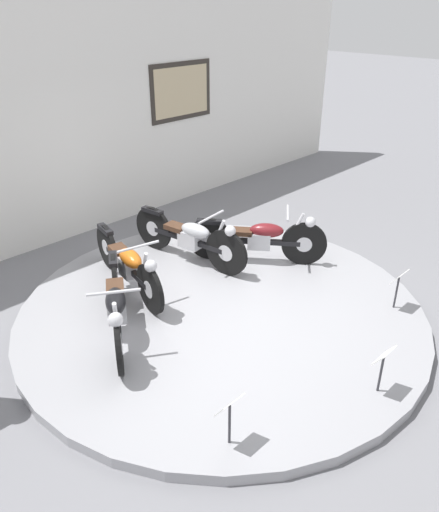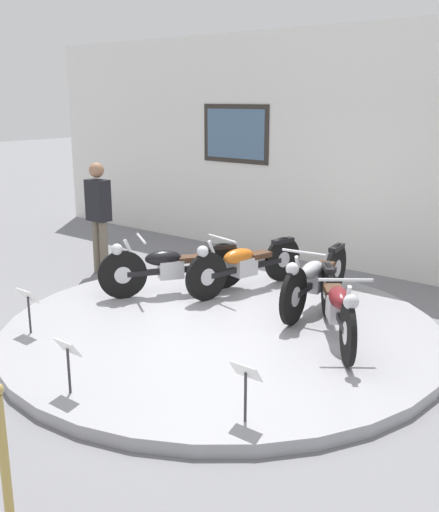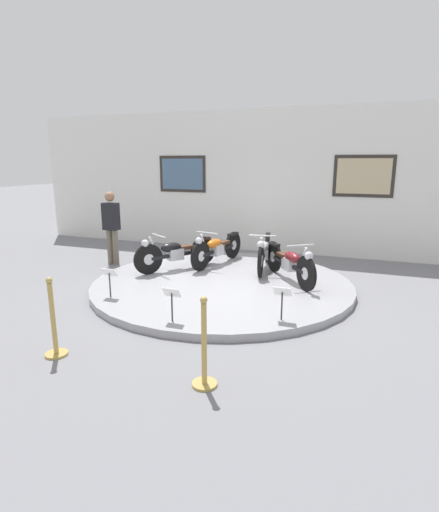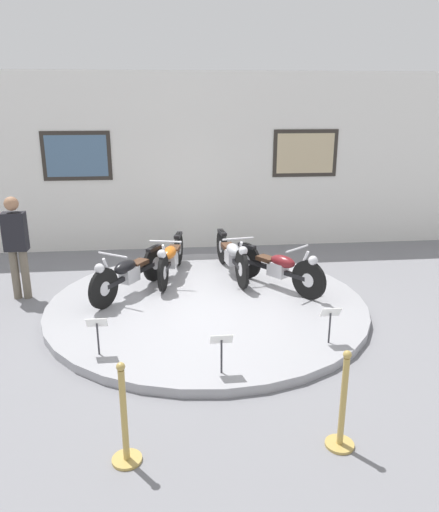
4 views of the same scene
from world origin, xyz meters
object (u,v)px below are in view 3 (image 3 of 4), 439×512
at_px(info_placard_front_centre, 172,297).
at_px(stanchion_post_right_of_entry, 204,356).
at_px(info_placard_front_left, 109,276).
at_px(visitor_standing, 111,224).
at_px(motorcycle_orange, 217,248).
at_px(motorcycle_maroon, 290,262).
at_px(stanchion_post_left_of_entry, 54,330).
at_px(info_placard_front_right, 282,296).
at_px(motorcycle_silver, 264,251).
at_px(motorcycle_black, 175,252).

relative_size(info_placard_front_centre, stanchion_post_right_of_entry, 0.50).
relative_size(info_placard_front_left, visitor_standing, 0.30).
relative_size(motorcycle_orange, stanchion_post_right_of_entry, 1.90).
bearing_deg(stanchion_post_right_of_entry, motorcycle_maroon, 86.82).
distance_m(info_placard_front_centre, stanchion_post_left_of_entry, 1.60).
relative_size(motorcycle_orange, info_placard_front_right, 3.81).
relative_size(motorcycle_orange, info_placard_front_centre, 3.81).
xyz_separation_m(motorcycle_silver, motorcycle_maroon, (0.68, -0.71, -0.01)).
xyz_separation_m(motorcycle_black, motorcycle_maroon, (2.45, 0.00, 0.00)).
bearing_deg(motorcycle_silver, visitor_standing, -173.78).
relative_size(info_placard_front_centre, info_placard_front_right, 1.00).
xyz_separation_m(motorcycle_orange, visitor_standing, (-2.47, -0.39, 0.47)).
bearing_deg(info_placard_front_right, stanchion_post_right_of_entry, -104.35).
bearing_deg(info_placard_front_centre, motorcycle_orange, 99.40).
xyz_separation_m(info_placard_front_centre, info_placard_front_right, (1.48, 0.60, 0.00)).
height_order(info_placard_front_centre, stanchion_post_right_of_entry, stanchion_post_right_of_entry).
distance_m(info_placard_front_left, visitor_standing, 2.81).
distance_m(info_placard_front_right, stanchion_post_right_of_entry, 1.90).
bearing_deg(stanchion_post_left_of_entry, motorcycle_maroon, 59.63).
bearing_deg(motorcycle_orange, motorcycle_silver, 0.07).
xyz_separation_m(motorcycle_maroon, stanchion_post_right_of_entry, (-0.21, -3.81, -0.16)).
relative_size(motorcycle_silver, stanchion_post_right_of_entry, 1.95).
relative_size(motorcycle_black, stanchion_post_left_of_entry, 1.64).
bearing_deg(motorcycle_maroon, stanchion_post_right_of_entry, -93.18).
relative_size(motorcycle_black, visitor_standing, 0.99).
distance_m(motorcycle_black, motorcycle_orange, 0.98).
bearing_deg(stanchion_post_left_of_entry, motorcycle_silver, 71.05).
height_order(motorcycle_silver, info_placard_front_right, motorcycle_silver).
xyz_separation_m(motorcycle_silver, info_placard_front_left, (-2.02, -2.69, -0.03)).
height_order(info_placard_front_right, stanchion_post_right_of_entry, stanchion_post_right_of_entry).
bearing_deg(motorcycle_maroon, motorcycle_orange, 158.24).
height_order(motorcycle_orange, info_placard_front_centre, motorcycle_orange).
height_order(info_placard_front_left, stanchion_post_left_of_entry, stanchion_post_left_of_entry).
relative_size(info_placard_front_left, stanchion_post_right_of_entry, 0.50).
relative_size(motorcycle_silver, info_placard_front_centre, 3.91).
height_order(motorcycle_silver, info_placard_front_left, motorcycle_silver).
relative_size(info_placard_front_right, visitor_standing, 0.30).
height_order(motorcycle_black, stanchion_post_right_of_entry, stanchion_post_right_of_entry).
distance_m(motorcycle_orange, motorcycle_maroon, 1.90).
relative_size(info_placard_front_right, stanchion_post_left_of_entry, 0.50).
height_order(motorcycle_orange, info_placard_front_left, motorcycle_orange).
height_order(visitor_standing, stanchion_post_left_of_entry, visitor_standing).
bearing_deg(stanchion_post_left_of_entry, visitor_standing, 115.88).
xyz_separation_m(motorcycle_orange, info_placard_front_right, (2.02, -2.69, -0.02)).
height_order(motorcycle_silver, info_placard_front_centre, motorcycle_silver).
relative_size(motorcycle_maroon, stanchion_post_left_of_entry, 1.57).
height_order(motorcycle_orange, motorcycle_maroon, motorcycle_maroon).
distance_m(motorcycle_black, stanchion_post_right_of_entry, 4.42).
relative_size(motorcycle_maroon, visitor_standing, 0.94).
bearing_deg(motorcycle_silver, motorcycle_orange, -179.93).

